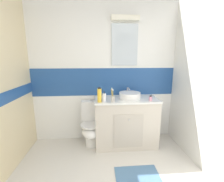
% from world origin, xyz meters
% --- Properties ---
extents(wall_back_tiled, '(3.20, 0.20, 2.50)m').
position_xyz_m(wall_back_tiled, '(0.01, 2.45, 1.26)').
color(wall_back_tiled, white).
rests_on(wall_back_tiled, ground_plane).
extents(vanity_cabinet, '(1.08, 0.56, 0.85)m').
position_xyz_m(vanity_cabinet, '(0.36, 2.13, 0.43)').
color(vanity_cabinet, beige).
rests_on(vanity_cabinet, ground_plane).
extents(sink_basin, '(0.36, 0.41, 0.16)m').
position_xyz_m(sink_basin, '(0.42, 2.13, 0.91)').
color(sink_basin, white).
rests_on(sink_basin, vanity_cabinet).
extents(toilet, '(0.37, 0.50, 0.79)m').
position_xyz_m(toilet, '(-0.24, 2.16, 0.37)').
color(toilet, white).
rests_on(toilet, ground_plane).
extents(toothbrush_cup, '(0.07, 0.07, 0.23)m').
position_xyz_m(toothbrush_cup, '(0.11, 1.94, 0.91)').
color(toothbrush_cup, '#B2ADA3').
rests_on(toothbrush_cup, vanity_cabinet).
extents(soap_dispenser, '(0.06, 0.06, 0.18)m').
position_xyz_m(soap_dispenser, '(-0.02, 1.95, 0.92)').
color(soap_dispenser, white).
rests_on(soap_dispenser, vanity_cabinet).
extents(perfume_flask_small, '(0.04, 0.03, 0.09)m').
position_xyz_m(perfume_flask_small, '(0.73, 1.94, 0.89)').
color(perfume_flask_small, pink).
rests_on(perfume_flask_small, vanity_cabinet).
extents(shampoo_bottle_tall, '(0.07, 0.07, 0.23)m').
position_xyz_m(shampoo_bottle_tall, '(-0.10, 1.94, 0.96)').
color(shampoo_bottle_tall, yellow).
rests_on(shampoo_bottle_tall, vanity_cabinet).
extents(bath_mat, '(0.58, 0.35, 0.01)m').
position_xyz_m(bath_mat, '(0.39, 1.32, 0.01)').
color(bath_mat, '#4C7299').
rests_on(bath_mat, ground_plane).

